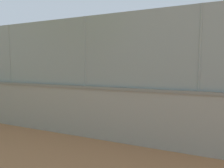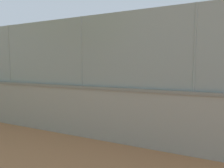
% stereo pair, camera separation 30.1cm
% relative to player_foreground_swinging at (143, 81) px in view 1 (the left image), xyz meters
% --- Properties ---
extents(ground_plane, '(260.00, 260.00, 0.00)m').
position_rel_player_foreground_swinging_xyz_m(ground_plane, '(-0.56, -2.18, -1.00)').
color(ground_plane, '#A36B42').
extents(perimeter_wall, '(29.85, 1.47, 1.62)m').
position_rel_player_foreground_swinging_xyz_m(perimeter_wall, '(0.41, 10.18, -0.18)').
color(perimeter_wall, gray).
rests_on(perimeter_wall, ground_plane).
extents(fence_panel_on_wall, '(29.31, 1.18, 2.12)m').
position_rel_player_foreground_swinging_xyz_m(fence_panel_on_wall, '(0.41, 10.18, 1.68)').
color(fence_panel_on_wall, gray).
rests_on(fence_panel_on_wall, perimeter_wall).
extents(player_foreground_swinging, '(1.16, 0.74, 1.68)m').
position_rel_player_foreground_swinging_xyz_m(player_foreground_swinging, '(0.00, 0.00, 0.00)').
color(player_foreground_swinging, navy).
rests_on(player_foreground_swinging, ground_plane).
extents(player_baseline_waiting, '(0.76, 1.25, 1.61)m').
position_rel_player_foreground_swinging_xyz_m(player_baseline_waiting, '(-4.20, 7.42, -0.05)').
color(player_baseline_waiting, '#591919').
rests_on(player_baseline_waiting, ground_plane).
extents(player_near_wall_returning, '(0.73, 1.17, 1.61)m').
position_rel_player_foreground_swinging_xyz_m(player_near_wall_returning, '(2.27, 5.76, -0.05)').
color(player_near_wall_returning, '#B2B2B2').
rests_on(player_near_wall_returning, ground_plane).
extents(sports_ball, '(0.15, 0.15, 0.15)m').
position_rel_player_foreground_swinging_xyz_m(sports_ball, '(-0.49, 1.15, -0.93)').
color(sports_ball, orange).
rests_on(sports_ball, ground_plane).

